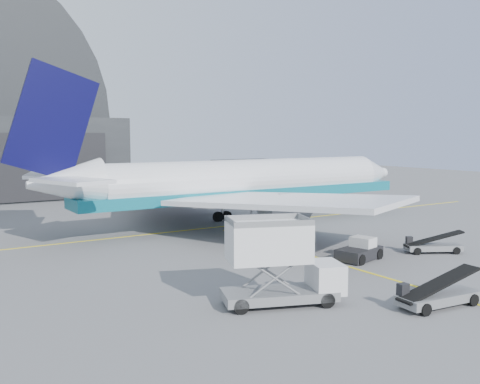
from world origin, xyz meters
TOP-DOWN VIEW (x-y plane):
  - ground at (0.00, 0.00)m, footprint 200.00×200.00m
  - taxi_lines at (0.00, 12.67)m, footprint 80.00×42.12m
  - distant_bldg_a at (38.00, 72.00)m, footprint 14.00×8.00m
  - distant_bldg_b at (55.00, 68.00)m, footprint 8.00×6.00m
  - airliner at (2.75, 20.16)m, footprint 45.21×43.84m
  - catering_truck at (-9.41, -3.74)m, footprint 7.17×4.62m
  - pushback_tug at (2.27, 1.65)m, footprint 4.15×3.00m
  - belt_loader_a at (-2.20, -8.73)m, footprint 5.37×2.24m
  - belt_loader_b at (9.00, 0.28)m, footprint 4.56×3.42m
  - traffic_cone at (4.83, 4.38)m, footprint 0.41×0.41m

SIDE VIEW (x-z plane):
  - ground at x=0.00m, z-range 0.00..0.00m
  - distant_bldg_a at x=38.00m, z-range -2.00..2.00m
  - distant_bldg_b at x=55.00m, z-range -1.40..1.40m
  - taxi_lines at x=0.00m, z-range 0.00..0.02m
  - traffic_cone at x=4.83m, z-range -0.02..0.58m
  - belt_loader_b at x=9.00m, z-range -0.34..1.44m
  - belt_loader_a at x=-2.20m, z-range -0.39..1.63m
  - pushback_tug at x=2.27m, z-range -0.22..1.52m
  - catering_truck at x=-9.41m, z-range 0.03..4.65m
  - airliner at x=2.75m, z-range -3.49..12.37m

